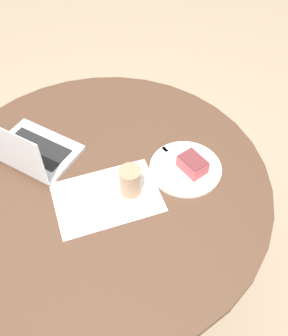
{
  "coord_description": "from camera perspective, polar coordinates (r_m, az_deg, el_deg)",
  "views": [
    {
      "loc": [
        -0.13,
        -0.83,
        1.84
      ],
      "look_at": [
        0.15,
        -0.02,
        0.82
      ],
      "focal_mm": 42.0,
      "sensor_mm": 36.0,
      "label": 1
    }
  ],
  "objects": [
    {
      "name": "ground_plane",
      "position": [
        2.03,
        -4.29,
        -15.62
      ],
      "size": [
        12.0,
        12.0,
        0.0
      ],
      "primitive_type": "plane",
      "color": "gray"
    },
    {
      "name": "dining_table",
      "position": [
        1.45,
        -5.81,
        -4.63
      ],
      "size": [
        1.17,
        1.17,
        0.78
      ],
      "color": "#4C3323",
      "rests_on": "ground_plane"
    },
    {
      "name": "paper_document",
      "position": [
        1.31,
        -5.25,
        -4.2
      ],
      "size": [
        0.35,
        0.24,
        0.0
      ],
      "rotation": [
        0.0,
        0.0,
        0.01
      ],
      "color": "white",
      "rests_on": "dining_table"
    },
    {
      "name": "plate",
      "position": [
        1.39,
        6.04,
        -0.04
      ],
      "size": [
        0.25,
        0.25,
        0.01
      ],
      "color": "white",
      "rests_on": "dining_table"
    },
    {
      "name": "cake_slice",
      "position": [
        1.36,
        7.07,
        0.55
      ],
      "size": [
        0.09,
        0.11,
        0.05
      ],
      "rotation": [
        0.0,
        0.0,
        5.03
      ],
      "color": "#B74C51",
      "rests_on": "plate"
    },
    {
      "name": "fork",
      "position": [
        1.4,
        4.32,
        1.35
      ],
      "size": [
        0.06,
        0.17,
        0.0
      ],
      "rotation": [
        0.0,
        0.0,
        8.12
      ],
      "color": "silver",
      "rests_on": "plate"
    },
    {
      "name": "coffee_glass",
      "position": [
        1.28,
        -1.98,
        -1.95
      ],
      "size": [
        0.07,
        0.07,
        0.11
      ],
      "color": "#997556",
      "rests_on": "dining_table"
    },
    {
      "name": "laptop",
      "position": [
        1.45,
        -16.27,
        2.53
      ],
      "size": [
        0.35,
        0.36,
        0.21
      ],
      "rotation": [
        0.0,
        0.0,
        5.43
      ],
      "color": "silver",
      "rests_on": "dining_table"
    }
  ]
}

